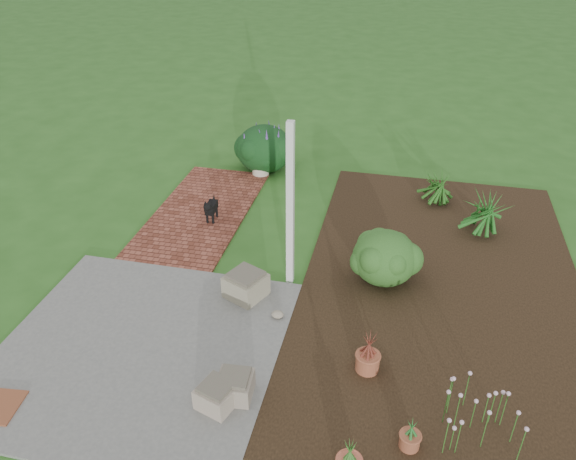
% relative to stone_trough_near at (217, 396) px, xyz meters
% --- Properties ---
extents(ground, '(80.00, 80.00, 0.00)m').
position_rel_stone_trough_near_xyz_m(ground, '(-0.02, 2.39, -0.17)').
color(ground, '#2A5C1D').
rests_on(ground, ground).
extents(concrete_patio, '(3.50, 3.50, 0.04)m').
position_rel_stone_trough_near_xyz_m(concrete_patio, '(-1.27, 0.64, -0.15)').
color(concrete_patio, slate).
rests_on(concrete_patio, ground).
extents(brick_path, '(1.60, 3.50, 0.04)m').
position_rel_stone_trough_near_xyz_m(brick_path, '(-1.72, 4.14, -0.15)').
color(brick_path, brown).
rests_on(brick_path, ground).
extents(garden_bed, '(4.00, 7.00, 0.03)m').
position_rel_stone_trough_near_xyz_m(garden_bed, '(2.48, 2.89, -0.16)').
color(garden_bed, black).
rests_on(garden_bed, ground).
extents(veranda_post, '(0.10, 0.10, 2.50)m').
position_rel_stone_trough_near_xyz_m(veranda_post, '(0.28, 2.49, 1.08)').
color(veranda_post, white).
rests_on(veranda_post, ground).
extents(stone_trough_near, '(0.50, 0.50, 0.26)m').
position_rel_stone_trough_near_xyz_m(stone_trough_near, '(0.00, 0.00, 0.00)').
color(stone_trough_near, gray).
rests_on(stone_trough_near, concrete_patio).
extents(stone_trough_mid, '(0.42, 0.42, 0.26)m').
position_rel_stone_trough_near_xyz_m(stone_trough_mid, '(0.15, 0.18, 0.00)').
color(stone_trough_mid, gray).
rests_on(stone_trough_mid, concrete_patio).
extents(stone_trough_far, '(0.65, 0.65, 0.33)m').
position_rel_stone_trough_near_xyz_m(stone_trough_far, '(-0.25, 1.98, 0.03)').
color(stone_trough_far, gray).
rests_on(stone_trough_far, concrete_patio).
extents(black_dog, '(0.17, 0.50, 0.43)m').
position_rel_stone_trough_near_xyz_m(black_dog, '(-1.43, 3.86, 0.13)').
color(black_dog, black).
rests_on(black_dog, brick_path).
extents(cream_ceramic_urn, '(0.45, 0.45, 0.45)m').
position_rel_stone_trough_near_xyz_m(cream_ceramic_urn, '(-1.09, 5.87, 0.10)').
color(cream_ceramic_urn, beige).
rests_on(cream_ceramic_urn, brick_path).
extents(evergreen_shrub, '(1.19, 1.19, 0.80)m').
position_rel_stone_trough_near_xyz_m(evergreen_shrub, '(1.62, 2.81, 0.26)').
color(evergreen_shrub, '#184014').
rests_on(evergreen_shrub, garden_bed).
extents(agapanthus_clump_back, '(1.25, 1.25, 0.87)m').
position_rel_stone_trough_near_xyz_m(agapanthus_clump_back, '(3.13, 4.52, 0.29)').
color(agapanthus_clump_back, '#0B3B10').
rests_on(agapanthus_clump_back, garden_bed).
extents(agapanthus_clump_front, '(0.98, 0.98, 0.71)m').
position_rel_stone_trough_near_xyz_m(agapanthus_clump_front, '(2.36, 5.46, 0.21)').
color(agapanthus_clump_front, '#133D0D').
rests_on(agapanthus_clump_front, garden_bed).
extents(pink_flower_patch, '(0.96, 0.96, 0.55)m').
position_rel_stone_trough_near_xyz_m(pink_flower_patch, '(2.81, 0.26, 0.13)').
color(pink_flower_patch, '#113D0F').
rests_on(pink_flower_patch, garden_bed).
extents(terracotta_pot_bronze, '(0.29, 0.29, 0.23)m').
position_rel_stone_trough_near_xyz_m(terracotta_pot_bronze, '(1.58, 0.92, -0.02)').
color(terracotta_pot_bronze, '#995033').
rests_on(terracotta_pot_bronze, garden_bed).
extents(terracotta_pot_small_left, '(0.24, 0.24, 0.18)m').
position_rel_stone_trough_near_xyz_m(terracotta_pot_small_left, '(2.12, -0.08, -0.05)').
color(terracotta_pot_small_left, brown).
rests_on(terracotta_pot_small_left, garden_bed).
extents(purple_flowering_bush, '(1.39, 1.39, 0.97)m').
position_rel_stone_trough_near_xyz_m(purple_flowering_bush, '(-1.09, 6.18, 0.31)').
color(purple_flowering_bush, black).
rests_on(purple_flowering_bush, ground).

